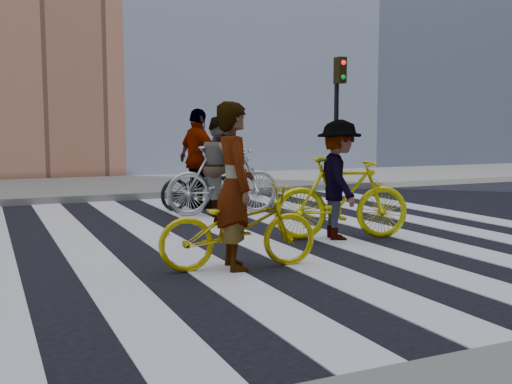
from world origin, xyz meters
TOP-DOWN VIEW (x-y plane):
  - ground at (0.00, 0.00)m, footprint 100.00×100.00m
  - sidewalk_far at (0.00, 7.50)m, footprint 100.00×5.00m
  - zebra_crosswalk at (0.00, 0.00)m, footprint 8.25×10.00m
  - traffic_signal at (4.40, 5.32)m, footprint 0.22×0.42m
  - bike_yellow_left at (-1.35, -1.79)m, footprint 1.83×0.85m
  - bike_silver_mid at (0.01, 2.14)m, footprint 2.11×0.84m
  - bike_yellow_right at (0.65, -0.74)m, footprint 1.98×1.07m
  - bike_dark_rear at (-0.05, 3.15)m, footprint 1.91×1.09m
  - rider_left at (-1.40, -1.79)m, footprint 0.52×0.72m
  - rider_mid at (-0.04, 2.14)m, footprint 0.77×0.93m
  - rider_right at (0.60, -0.74)m, footprint 0.90×1.21m
  - rider_rear at (-0.10, 3.15)m, footprint 0.75×1.21m

SIDE VIEW (x-z plane):
  - ground at x=0.00m, z-range 0.00..0.00m
  - zebra_crosswalk at x=0.00m, z-range 0.00..0.01m
  - sidewalk_far at x=0.00m, z-range 0.00..0.15m
  - bike_yellow_left at x=-1.35m, z-range 0.00..0.93m
  - bike_dark_rear at x=-0.05m, z-range 0.00..0.95m
  - bike_yellow_right at x=0.65m, z-range 0.00..1.15m
  - bike_silver_mid at x=0.01m, z-range 0.00..1.23m
  - rider_right at x=0.60m, z-range 0.00..1.66m
  - rider_mid at x=-0.04m, z-range 0.00..1.76m
  - rider_left at x=-1.40m, z-range 0.00..1.83m
  - rider_rear at x=-0.10m, z-range 0.00..1.93m
  - traffic_signal at x=4.40m, z-range 0.62..3.94m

